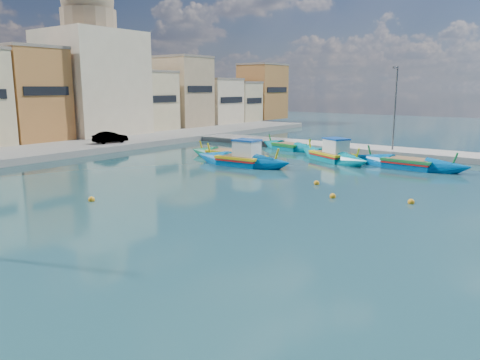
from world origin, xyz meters
TOP-DOWN VIEW (x-y plane):
  - ground at (0.00, 0.00)m, footprint 160.00×160.00m
  - east_quay at (18.00, 0.00)m, footprint 4.00×70.00m
  - north_quay at (0.00, 32.00)m, footprint 80.00×8.00m
  - north_townhouses at (6.68, 39.36)m, footprint 83.20×7.87m
  - church_block at (10.00, 40.00)m, footprint 10.00×10.00m
  - quay_street_lamp at (17.44, 6.00)m, footprint 1.18×0.16m
  - luzzu_turquoise_cabin at (10.98, 8.94)m, footprint 6.36×9.31m
  - luzzu_blue_cabin at (4.42, 13.67)m, footprint 2.61×9.19m
  - luzzu_cyan_mid at (15.00, 15.59)m, footprint 3.79×8.10m
  - luzzu_green at (6.96, 17.36)m, footprint 2.57×7.63m
  - luzzu_blue_south at (11.03, 2.49)m, footprint 2.96×9.50m
  - mooring_buoys at (1.34, 6.30)m, footprint 24.34×17.41m

SIDE VIEW (x-z plane):
  - ground at x=0.00m, z-range 0.00..0.00m
  - mooring_buoys at x=1.34m, z-range -0.10..0.26m
  - luzzu_cyan_mid at x=15.00m, z-range -0.92..1.41m
  - east_quay at x=18.00m, z-range 0.00..0.50m
  - luzzu_green at x=6.96m, z-range -0.93..1.43m
  - luzzu_blue_south at x=11.03m, z-range -1.07..1.63m
  - north_quay at x=0.00m, z-range 0.00..0.60m
  - luzzu_turquoise_cabin at x=10.98m, z-range -1.16..1.89m
  - luzzu_blue_cabin at x=4.42m, z-range -1.22..2.00m
  - quay_street_lamp at x=17.44m, z-range 0.34..8.34m
  - north_townhouses at x=6.68m, z-range -0.10..10.09m
  - church_block at x=10.00m, z-range -1.14..17.96m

